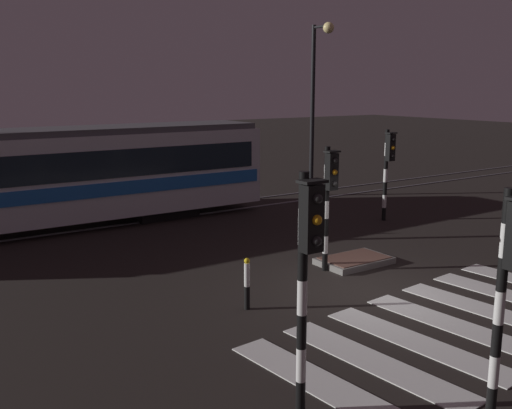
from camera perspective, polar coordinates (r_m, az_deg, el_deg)
name	(u,v)px	position (r m, az deg, el deg)	size (l,w,h in m)	color
ground_plane	(369,291)	(13.71, 10.88, -8.29)	(120.00, 120.00, 0.00)	black
rail_near	(183,217)	(21.06, -7.11, -1.16)	(80.00, 0.12, 0.03)	#59595E
rail_far	(166,210)	(22.33, -8.78, -0.49)	(80.00, 0.12, 0.03)	#59595E
crosswalk_zebra	(455,325)	(12.28, 18.72, -11.05)	(8.31, 4.54, 0.02)	silver
traffic_island	(354,261)	(15.66, 9.51, -5.39)	(1.87, 1.18, 0.18)	slate
traffic_light_kerb_mid_left	(509,272)	(8.50, 23.33, -6.04)	(0.36, 0.42, 3.28)	black
traffic_light_median_centre	(329,190)	(14.49, 7.10, 1.38)	(0.36, 0.42, 3.14)	black
traffic_light_corner_near_left	(307,260)	(7.91, 4.96, -5.37)	(0.36, 0.42, 3.48)	black
traffic_light_corner_far_right	(388,161)	(20.45, 12.70, 4.12)	(0.36, 0.42, 3.14)	black
street_lamp_trackside_right	(317,89)	(24.51, 5.91, 11.13)	(0.44, 1.21, 7.03)	black
tram	(32,178)	(19.80, -20.91, 2.46)	(15.85, 2.58, 4.15)	silver
bollard_island_edge	(247,284)	(12.27, -0.88, -7.68)	(0.12, 0.12, 1.11)	black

